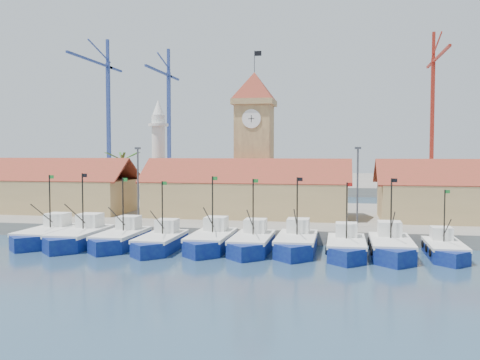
% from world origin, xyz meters
% --- Properties ---
extents(ground, '(400.00, 400.00, 0.00)m').
position_xyz_m(ground, '(0.00, 0.00, 0.00)').
color(ground, navy).
rests_on(ground, ground).
extents(quay, '(140.00, 32.00, 1.50)m').
position_xyz_m(quay, '(0.00, 24.00, 0.75)').
color(quay, gray).
rests_on(quay, ground).
extents(terminal, '(240.00, 80.00, 2.00)m').
position_xyz_m(terminal, '(0.00, 110.00, 1.00)').
color(terminal, gray).
rests_on(terminal, ground).
extents(boat_0, '(3.80, 10.41, 7.88)m').
position_xyz_m(boat_0, '(-19.13, 3.21, 0.81)').
color(boat_0, navy).
rests_on(boat_0, ground).
extents(boat_1, '(3.92, 10.74, 8.13)m').
position_xyz_m(boat_1, '(-14.96, 2.63, 0.84)').
color(boat_1, navy).
rests_on(boat_1, ground).
extents(boat_2, '(3.70, 10.13, 7.66)m').
position_xyz_m(boat_2, '(-10.45, 2.85, 0.79)').
color(boat_2, navy).
rests_on(boat_2, ground).
extents(boat_3, '(3.57, 9.77, 7.39)m').
position_xyz_m(boat_3, '(-5.74, 1.85, 0.76)').
color(boat_3, navy).
rests_on(boat_3, ground).
extents(boat_4, '(3.81, 10.44, 7.90)m').
position_xyz_m(boat_4, '(-0.80, 3.16, 0.82)').
color(boat_4, navy).
rests_on(boat_4, ground).
extents(boat_5, '(3.71, 10.15, 7.68)m').
position_xyz_m(boat_5, '(3.49, 2.86, 0.79)').
color(boat_5, navy).
rests_on(boat_5, ground).
extents(boat_6, '(3.80, 10.40, 7.87)m').
position_xyz_m(boat_6, '(7.88, 3.33, 0.81)').
color(boat_6, navy).
rests_on(boat_6, ground).
extents(boat_7, '(3.59, 9.82, 7.43)m').
position_xyz_m(boat_7, '(12.75, 2.35, 0.77)').
color(boat_7, navy).
rests_on(boat_7, ground).
extents(boat_8, '(3.80, 10.42, 7.88)m').
position_xyz_m(boat_8, '(16.95, 2.80, 0.81)').
color(boat_8, navy).
rests_on(boat_8, ground).
extents(boat_9, '(3.26, 8.94, 6.76)m').
position_xyz_m(boat_9, '(21.88, 3.27, 0.70)').
color(boat_9, navy).
rests_on(boat_9, ground).
extents(hall_left, '(31.20, 10.13, 7.61)m').
position_xyz_m(hall_left, '(-32.00, 20.00, 3.99)').
color(hall_left, tan).
rests_on(hall_left, quay).
extents(hall_center, '(27.04, 10.13, 7.61)m').
position_xyz_m(hall_center, '(0.00, 20.00, 3.99)').
color(hall_center, tan).
rests_on(hall_center, quay).
extents(clock_tower, '(5.80, 5.80, 22.70)m').
position_xyz_m(clock_tower, '(0.00, 26.00, 11.96)').
color(clock_tower, tan).
rests_on(clock_tower, quay).
extents(minaret, '(3.00, 3.00, 16.30)m').
position_xyz_m(minaret, '(-15.00, 28.00, 9.73)').
color(minaret, silver).
rests_on(minaret, quay).
extents(palm_tree, '(5.60, 5.03, 8.39)m').
position_xyz_m(palm_tree, '(-20.00, 26.00, 6.25)').
color(palm_tree, brown).
rests_on(palm_tree, quay).
extents(lamp_posts, '(80.70, 0.25, 9.03)m').
position_xyz_m(lamp_posts, '(0.50, 12.00, 6.48)').
color(lamp_posts, '#3F3F44').
rests_on(lamp_posts, quay).
extents(crane_blue_far, '(1.00, 34.42, 41.37)m').
position_xyz_m(crane_blue_far, '(-56.82, 100.32, 25.11)').
color(crane_blue_far, navy).
rests_on(crane_blue_far, terminal).
extents(crane_blue_near, '(1.00, 29.53, 39.10)m').
position_xyz_m(crane_blue_near, '(-39.81, 106.96, 23.46)').
color(crane_blue_near, navy).
rests_on(crane_blue_near, terminal).
extents(crane_red_right, '(1.00, 33.12, 40.41)m').
position_xyz_m(crane_red_right, '(36.52, 103.48, 24.46)').
color(crane_red_right, maroon).
rests_on(crane_red_right, terminal).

